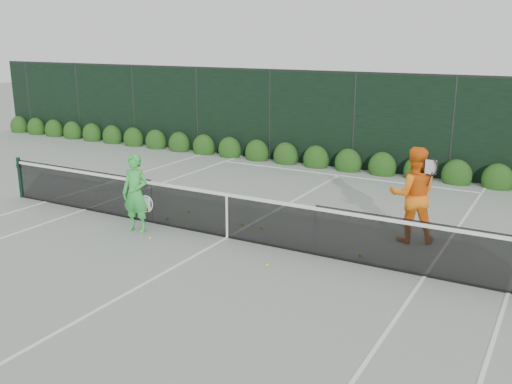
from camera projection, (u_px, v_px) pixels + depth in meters
The scene contains 8 objects.
ground at pixel (227, 238), 12.01m from camera, with size 80.00×80.00×0.00m, color gray.
tennis_net at pixel (226, 214), 11.88m from camera, with size 12.90×0.10×1.07m.
player_woman at pixel (136, 193), 12.20m from camera, with size 0.68×0.47×1.71m.
player_man at pixel (413, 195), 11.57m from camera, with size 1.18×1.07×1.99m.
court_lines at pixel (227, 237), 12.01m from camera, with size 11.03×23.83×0.01m.
windscreen_fence at pixel (138, 200), 9.33m from camera, with size 32.00×21.07×3.06m.
hedge_row at pixel (348, 163), 17.96m from camera, with size 31.66×0.65×0.94m.
tennis_balls at pixel (230, 233), 12.21m from camera, with size 4.73×2.08×0.07m.
Camera 1 is at (6.09, -9.57, 4.10)m, focal length 40.00 mm.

